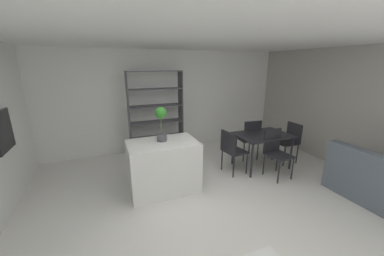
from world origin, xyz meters
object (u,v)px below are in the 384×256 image
(dining_chair_near, at_px, (276,149))
(dining_chair_window_side, at_px, (290,139))
(dining_table, at_px, (262,138))
(dining_chair_island_side, at_px, (231,148))
(dining_chair_far, at_px, (250,136))
(kitchen_island, at_px, (163,166))
(built_in_oven, at_px, (3,131))
(open_bookshelf, at_px, (156,114))
(potted_plant_on_island, at_px, (161,120))

(dining_chair_near, height_order, dining_chair_window_side, dining_chair_near)
(dining_table, xyz_separation_m, dining_chair_near, (-0.01, -0.42, -0.11))
(dining_chair_near, relative_size, dining_chair_island_side, 1.05)
(dining_chair_far, bearing_deg, kitchen_island, 19.41)
(dining_table, bearing_deg, built_in_oven, 175.39)
(dining_chair_window_side, bearing_deg, built_in_oven, -94.46)
(built_in_oven, bearing_deg, dining_table, -4.61)
(dining_chair_far, bearing_deg, dining_table, 97.34)
(dining_chair_window_side, bearing_deg, dining_table, -90.46)
(dining_chair_island_side, bearing_deg, built_in_oven, 77.40)
(dining_chair_window_side, bearing_deg, kitchen_island, -88.40)
(dining_chair_near, bearing_deg, kitchen_island, 168.61)
(dining_chair_near, distance_m, dining_chair_far, 0.84)
(kitchen_island, distance_m, dining_chair_window_side, 3.02)
(kitchen_island, xyz_separation_m, open_bookshelf, (0.29, 1.74, 0.58))
(built_in_oven, distance_m, potted_plant_on_island, 2.36)
(dining_table, bearing_deg, dining_chair_near, -90.86)
(built_in_oven, xyz_separation_m, kitchen_island, (2.31, -0.48, -0.78))
(potted_plant_on_island, xyz_separation_m, dining_chair_window_side, (3.01, 0.05, -0.73))
(built_in_oven, height_order, dining_chair_island_side, built_in_oven)
(dining_chair_window_side, bearing_deg, dining_chair_far, -118.52)
(kitchen_island, distance_m, dining_chair_far, 2.29)
(open_bookshelf, height_order, dining_chair_island_side, open_bookshelf)
(open_bookshelf, relative_size, dining_chair_far, 2.13)
(open_bookshelf, height_order, dining_table, open_bookshelf)
(potted_plant_on_island, distance_m, dining_table, 2.31)
(dining_table, bearing_deg, dining_chair_far, 91.43)
(built_in_oven, relative_size, dining_chair_near, 0.65)
(dining_table, xyz_separation_m, dining_chair_far, (-0.01, 0.42, -0.10))
(open_bookshelf, xyz_separation_m, dining_chair_window_side, (2.73, -1.63, -0.48))
(dining_table, distance_m, dining_chair_island_side, 0.79)
(built_in_oven, height_order, dining_chair_far, built_in_oven)
(kitchen_island, distance_m, dining_chair_near, 2.25)
(dining_chair_island_side, relative_size, dining_chair_far, 0.94)
(dining_chair_near, bearing_deg, potted_plant_on_island, 166.94)
(built_in_oven, distance_m, dining_table, 4.59)
(kitchen_island, height_order, dining_table, kitchen_island)
(dining_chair_island_side, bearing_deg, potted_plant_on_island, 84.51)
(dining_chair_window_side, bearing_deg, dining_chair_near, -62.40)
(potted_plant_on_island, bearing_deg, built_in_oven, 169.91)
(dining_table, height_order, dining_chair_window_side, dining_chair_window_side)
(open_bookshelf, height_order, dining_chair_far, open_bookshelf)
(dining_chair_far, height_order, dining_chair_window_side, dining_chair_far)
(potted_plant_on_island, relative_size, open_bookshelf, 0.29)
(dining_table, xyz_separation_m, dining_chair_window_side, (0.78, 0.00, -0.13))
(dining_chair_far, distance_m, dining_chair_window_side, 0.90)
(kitchen_island, relative_size, potted_plant_on_island, 1.99)
(built_in_oven, xyz_separation_m, dining_chair_far, (4.54, 0.06, -0.66))
(dining_chair_island_side, distance_m, dining_chair_window_side, 1.56)
(open_bookshelf, bearing_deg, dining_chair_near, -46.69)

